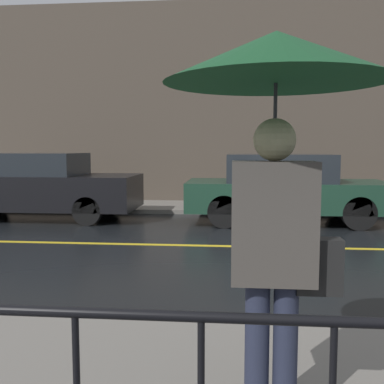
% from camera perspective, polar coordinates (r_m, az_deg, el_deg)
% --- Properties ---
extents(ground_plane, '(80.00, 80.00, 0.00)m').
position_cam_1_polar(ground_plane, '(7.62, 7.67, -6.90)').
color(ground_plane, black).
extents(sidewalk_far, '(28.00, 2.07, 0.10)m').
position_cam_1_polar(sidewalk_far, '(12.12, 6.82, -1.98)').
color(sidewalk_far, slate).
rests_on(sidewalk_far, ground_plane).
extents(lane_marking, '(25.20, 0.12, 0.01)m').
position_cam_1_polar(lane_marking, '(7.62, 7.67, -6.87)').
color(lane_marking, gold).
rests_on(lane_marking, ground_plane).
extents(building_storefront, '(28.00, 0.30, 5.81)m').
position_cam_1_polar(building_storefront, '(13.26, 6.84, 11.04)').
color(building_storefront, '#4C4238').
rests_on(building_storefront, ground_plane).
extents(pedestrian, '(1.18, 1.18, 2.14)m').
position_cam_1_polar(pedestrian, '(2.42, 10.64, 10.46)').
color(pedestrian, '#23283D').
rests_on(pedestrian, sidewalk_near).
extents(car_black, '(4.64, 1.75, 1.53)m').
position_cam_1_polar(car_black, '(11.01, -19.26, 0.77)').
color(car_black, black).
rests_on(car_black, ground_plane).
extents(car_dark_green, '(4.35, 1.82, 1.51)m').
position_cam_1_polar(car_dark_green, '(10.07, 11.60, 0.51)').
color(car_dark_green, '#193828').
rests_on(car_dark_green, ground_plane).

